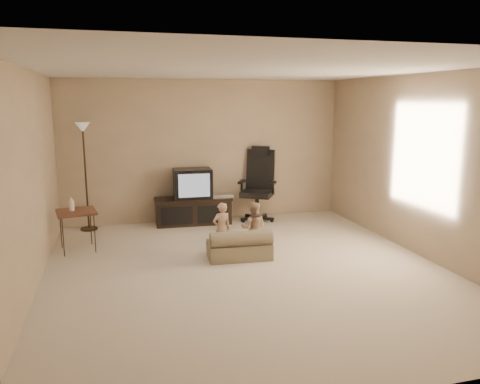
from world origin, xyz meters
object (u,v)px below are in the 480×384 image
object	(u,v)px
side_table	(76,212)
floor_lamp	(84,152)
child_sofa	(240,247)
office_chair	(258,194)
tv_stand	(193,201)
toddler_right	(253,228)
toddler_left	(222,229)

from	to	relation	value
side_table	floor_lamp	bearing A→B (deg)	84.73
child_sofa	office_chair	bearing A→B (deg)	69.86
office_chair	floor_lamp	distance (m)	3.06
tv_stand	toddler_right	xyz separation A→B (m)	(0.54, -1.85, -0.03)
tv_stand	child_sofa	xyz separation A→B (m)	(0.29, -2.02, -0.23)
floor_lamp	toddler_right	distance (m)	3.14
tv_stand	floor_lamp	world-z (taller)	floor_lamp
office_chair	toddler_left	bearing A→B (deg)	-91.41
tv_stand	office_chair	xyz separation A→B (m)	(1.17, -0.07, 0.07)
floor_lamp	toddler_right	bearing A→B (deg)	-39.54
tv_stand	child_sofa	world-z (taller)	tv_stand
toddler_left	office_chair	bearing A→B (deg)	-134.58
side_table	tv_stand	bearing A→B (deg)	29.22
toddler_right	side_table	bearing A→B (deg)	0.62
floor_lamp	side_table	bearing A→B (deg)	-95.27
floor_lamp	tv_stand	bearing A→B (deg)	-1.90
child_sofa	toddler_right	size ratio (longest dim) A/B	1.20
tv_stand	toddler_left	xyz separation A→B (m)	(0.09, -1.80, -0.03)
child_sofa	toddler_right	distance (m)	0.36
floor_lamp	child_sofa	xyz separation A→B (m)	(2.07, -2.08, -1.13)
office_chair	toddler_right	size ratio (longest dim) A/B	1.79
tv_stand	office_chair	bearing A→B (deg)	-0.62
side_table	floor_lamp	distance (m)	1.33
child_sofa	floor_lamp	bearing A→B (deg)	138.73
child_sofa	toddler_right	world-z (taller)	toddler_right
office_chair	floor_lamp	world-z (taller)	floor_lamp
tv_stand	side_table	distance (m)	2.15
office_chair	side_table	distance (m)	3.20
side_table	floor_lamp	size ratio (longest dim) A/B	0.44
floor_lamp	toddler_left	size ratio (longest dim) A/B	2.38
toddler_left	toddler_right	bearing A→B (deg)	160.38
tv_stand	floor_lamp	xyz separation A→B (m)	(-1.77, 0.06, 0.90)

